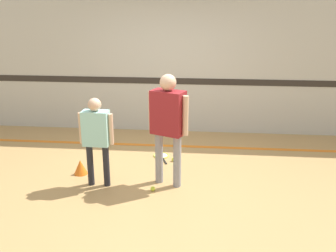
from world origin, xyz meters
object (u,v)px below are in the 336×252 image
person_instructor (168,118)px  tennis_ball_near_instructor (153,189)px  racket_spare_on_floor (161,156)px  tennis_ball_by_spare_racket (174,159)px  person_student_left (96,133)px  training_cone (81,167)px

person_instructor → tennis_ball_near_instructor: person_instructor is taller
racket_spare_on_floor → tennis_ball_by_spare_racket: (0.22, -0.18, 0.02)m
person_student_left → tennis_ball_by_spare_racket: size_ratio=19.25×
person_instructor → racket_spare_on_floor: 1.40m
person_instructor → person_student_left: bearing=-149.6°
person_student_left → racket_spare_on_floor: bearing=57.5°
person_student_left → training_cone: person_student_left is taller
tennis_ball_near_instructor → tennis_ball_by_spare_racket: bearing=79.0°
person_instructor → person_student_left: (-0.97, -0.12, -0.19)m
person_instructor → tennis_ball_near_instructor: size_ratio=24.00×
tennis_ball_near_instructor → tennis_ball_by_spare_racket: (0.20, 1.05, 0.00)m
racket_spare_on_floor → tennis_ball_near_instructor: size_ratio=7.70×
person_instructor → racket_spare_on_floor: person_instructor is taller
tennis_ball_near_instructor → training_cone: bearing=159.3°
person_instructor → training_cone: person_instructor is taller
tennis_ball_near_instructor → tennis_ball_by_spare_racket: size_ratio=1.00×
person_student_left → training_cone: (-0.38, 0.33, -0.67)m
racket_spare_on_floor → tennis_ball_near_instructor: bearing=-19.2°
tennis_ball_near_instructor → person_instructor: bearing=51.2°
person_student_left → tennis_ball_near_instructor: (0.78, -0.11, -0.75)m
person_student_left → tennis_ball_near_instructor: 1.09m
tennis_ball_by_spare_racket → racket_spare_on_floor: bearing=141.0°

